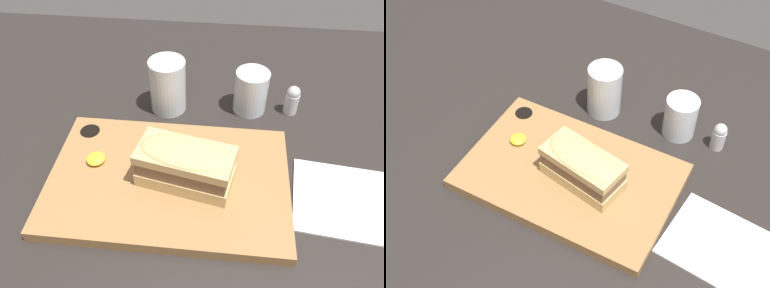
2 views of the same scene
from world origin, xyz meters
TOP-DOWN VIEW (x-y plane):
  - dining_table at (0.00, 0.00)cm, footprint 192.17×106.01cm
  - serving_board at (-7.23, -1.90)cm, footprint 37.88×24.75cm
  - sandwich at (-4.34, -2.35)cm, footprint 15.48×9.70cm
  - mustard_dollop at (-19.42, -0.02)cm, footprint 3.08×3.08cm
  - water_glass at (-10.04, 17.44)cm, footprint 6.85×6.85cm
  - wine_glass at (5.71, 18.63)cm, footprint 6.33×6.33cm
  - napkin at (22.49, -2.63)cm, footprint 21.04×16.28cm
  - salt_shaker at (13.68, 18.56)cm, footprint 2.66×2.66cm

SIDE VIEW (x-z plane):
  - dining_table at x=0.00cm, z-range 0.00..2.00cm
  - napkin at x=22.49cm, z-range 2.00..2.40cm
  - serving_board at x=-7.23cm, z-range 1.98..4.07cm
  - mustard_dollop at x=-19.42cm, z-range 4.04..5.28cm
  - salt_shaker at x=13.68cm, z-range 2.04..7.94cm
  - wine_glass at x=5.71cm, z-range 1.60..10.04cm
  - water_glass at x=-10.04cm, z-range 1.30..11.82cm
  - sandwich at x=-4.34cm, z-range 4.32..11.63cm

